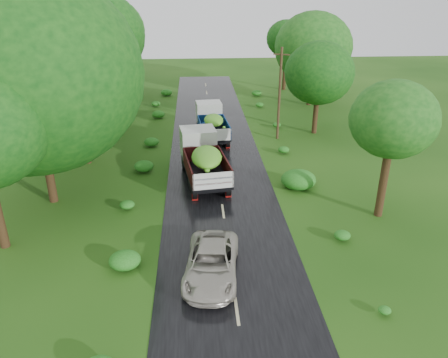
{
  "coord_description": "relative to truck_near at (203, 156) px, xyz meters",
  "views": [
    {
      "loc": [
        -1.39,
        -13.11,
        11.62
      ],
      "look_at": [
        0.09,
        8.58,
        1.7
      ],
      "focal_mm": 35.0,
      "sensor_mm": 36.0,
      "label": 1
    }
  ],
  "objects": [
    {
      "name": "truck_far",
      "position": [
        0.88,
        7.97,
        -0.15
      ],
      "size": [
        2.57,
        6.05,
        2.48
      ],
      "rotation": [
        0.0,
        0.0,
        0.08
      ],
      "color": "black",
      "rests_on": "ground"
    },
    {
      "name": "trees_left",
      "position": [
        -9.07,
        7.97,
        5.1
      ],
      "size": [
        5.93,
        33.86,
        9.46
      ],
      "color": "black",
      "rests_on": "ground"
    },
    {
      "name": "car",
      "position": [
        0.1,
        -10.16,
        -0.87
      ],
      "size": [
        2.73,
        4.96,
        1.32
      ],
      "primitive_type": "imported",
      "rotation": [
        0.0,
        0.0,
        -0.12
      ],
      "color": "#ADA79A",
      "rests_on": "road"
    },
    {
      "name": "road",
      "position": [
        0.97,
        -7.42,
        -1.54
      ],
      "size": [
        6.5,
        80.0,
        0.02
      ],
      "primitive_type": "cube",
      "color": "black",
      "rests_on": "ground"
    },
    {
      "name": "ground",
      "position": [
        0.97,
        -12.42,
        -1.55
      ],
      "size": [
        120.0,
        120.0,
        0.0
      ],
      "primitive_type": "plane",
      "color": "#17410E",
      "rests_on": "ground"
    },
    {
      "name": "shrubs",
      "position": [
        0.97,
        1.58,
        -1.2
      ],
      "size": [
        11.9,
        44.0,
        0.7
      ],
      "color": "#1D5A15",
      "rests_on": "ground"
    },
    {
      "name": "road_lines",
      "position": [
        0.97,
        -6.42,
        -1.53
      ],
      "size": [
        0.12,
        69.6,
        0.0
      ],
      "color": "#BFB78C",
      "rests_on": "road"
    },
    {
      "name": "trees_right",
      "position": [
        10.23,
        12.68,
        3.83
      ],
      "size": [
        5.37,
        32.93,
        7.43
      ],
      "color": "black",
      "rests_on": "ground"
    },
    {
      "name": "utility_pole",
      "position": [
        6.14,
        7.45,
        2.12
      ],
      "size": [
        1.19,
        0.55,
        7.13
      ],
      "rotation": [
        0.0,
        0.0,
        -0.38
      ],
      "color": "#382616",
      "rests_on": "ground"
    },
    {
      "name": "truck_near",
      "position": [
        0.0,
        0.0,
        0.0
      ],
      "size": [
        3.17,
        6.77,
        2.74
      ],
      "rotation": [
        0.0,
        0.0,
        0.14
      ],
      "color": "black",
      "rests_on": "ground"
    }
  ]
}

